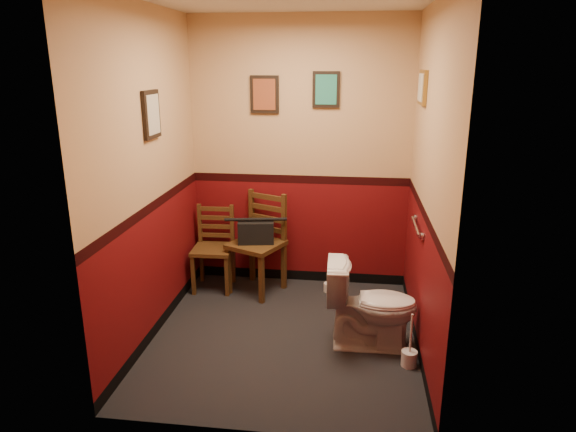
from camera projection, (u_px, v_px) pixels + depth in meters
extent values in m
cube|color=black|center=(284.00, 336.00, 4.39)|extent=(2.20, 2.40, 0.00)
cube|color=#5A0A0D|center=(300.00, 156.00, 5.15)|extent=(2.20, 0.00, 2.70)
cube|color=#5A0A0D|center=(255.00, 230.00, 2.87)|extent=(2.20, 0.00, 2.70)
cube|color=#5A0A0D|center=(149.00, 178.00, 4.14)|extent=(0.00, 2.40, 2.70)
cube|color=#5A0A0D|center=(428.00, 186.00, 3.87)|extent=(0.00, 2.40, 2.70)
cylinder|color=silver|center=(416.00, 226.00, 4.23)|extent=(0.03, 0.50, 0.03)
cylinder|color=silver|center=(422.00, 236.00, 3.99)|extent=(0.02, 0.06, 0.06)
cylinder|color=silver|center=(415.00, 218.00, 4.46)|extent=(0.02, 0.06, 0.06)
cube|color=black|center=(265.00, 94.00, 5.00)|extent=(0.28, 0.03, 0.36)
cube|color=brown|center=(264.00, 94.00, 4.98)|extent=(0.22, 0.01, 0.30)
cube|color=black|center=(326.00, 90.00, 4.91)|extent=(0.26, 0.03, 0.34)
cube|color=#29836D|center=(326.00, 90.00, 4.90)|extent=(0.20, 0.01, 0.28)
cube|color=black|center=(151.00, 114.00, 4.09)|extent=(0.03, 0.30, 0.38)
cube|color=#BDB094|center=(153.00, 115.00, 4.09)|extent=(0.01, 0.24, 0.31)
cube|color=olive|center=(423.00, 87.00, 4.25)|extent=(0.03, 0.34, 0.28)
cube|color=#BDB094|center=(421.00, 87.00, 4.25)|extent=(0.01, 0.28, 0.22)
imported|color=white|center=(371.00, 305.00, 4.15)|extent=(0.75, 0.43, 0.72)
cylinder|color=silver|center=(409.00, 358.00, 3.95)|extent=(0.12, 0.12, 0.12)
cylinder|color=silver|center=(411.00, 335.00, 3.89)|extent=(0.02, 0.02, 0.35)
cube|color=#563719|center=(213.00, 249.00, 5.21)|extent=(0.41, 0.41, 0.04)
cube|color=#563719|center=(193.00, 275.00, 5.12)|extent=(0.04, 0.04, 0.43)
cube|color=#563719|center=(202.00, 262.00, 5.45)|extent=(0.04, 0.04, 0.43)
cube|color=#563719|center=(227.00, 276.00, 5.09)|extent=(0.04, 0.04, 0.43)
cube|color=#563719|center=(233.00, 263.00, 5.42)|extent=(0.04, 0.04, 0.43)
cube|color=#563719|center=(200.00, 224.00, 5.33)|extent=(0.04, 0.03, 0.43)
cube|color=#563719|center=(232.00, 225.00, 5.30)|extent=(0.04, 0.03, 0.43)
cube|color=#563719|center=(216.00, 235.00, 5.35)|extent=(0.32, 0.04, 0.04)
cube|color=#563719|center=(216.00, 226.00, 5.32)|extent=(0.32, 0.04, 0.04)
cube|color=#563719|center=(216.00, 218.00, 5.30)|extent=(0.32, 0.04, 0.04)
cube|color=#563719|center=(215.00, 209.00, 5.27)|extent=(0.32, 0.04, 0.04)
cube|color=#563719|center=(256.00, 245.00, 5.13)|extent=(0.62, 0.62, 0.04)
cube|color=#563719|center=(229.00, 270.00, 5.14)|extent=(0.06, 0.06, 0.50)
cube|color=#563719|center=(252.00, 258.00, 5.46)|extent=(0.06, 0.06, 0.50)
cube|color=#563719|center=(261.00, 279.00, 4.93)|extent=(0.06, 0.06, 0.50)
cube|color=#563719|center=(284.00, 265.00, 5.26)|extent=(0.06, 0.06, 0.50)
cube|color=#563719|center=(252.00, 213.00, 5.33)|extent=(0.06, 0.05, 0.50)
cube|color=#563719|center=(284.00, 219.00, 5.12)|extent=(0.06, 0.05, 0.50)
cube|color=#563719|center=(268.00, 229.00, 5.26)|extent=(0.36, 0.18, 0.05)
cube|color=#563719|center=(267.00, 218.00, 5.23)|extent=(0.36, 0.18, 0.05)
cube|color=#563719|center=(267.00, 208.00, 5.20)|extent=(0.36, 0.18, 0.05)
cube|color=#563719|center=(267.00, 197.00, 5.17)|extent=(0.36, 0.18, 0.05)
cube|color=black|center=(256.00, 232.00, 5.09)|extent=(0.38, 0.23, 0.22)
cylinder|color=black|center=(256.00, 219.00, 5.05)|extent=(0.31, 0.08, 0.03)
cylinder|color=silver|center=(329.00, 287.00, 5.24)|extent=(0.10, 0.10, 0.09)
cylinder|color=silver|center=(339.00, 288.00, 5.23)|extent=(0.10, 0.10, 0.09)
cylinder|color=silver|center=(334.00, 280.00, 5.20)|extent=(0.10, 0.10, 0.09)
cylinder|color=silver|center=(334.00, 272.00, 5.15)|extent=(0.10, 0.10, 0.09)
cylinder|color=silver|center=(335.00, 263.00, 5.15)|extent=(0.10, 0.10, 0.09)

